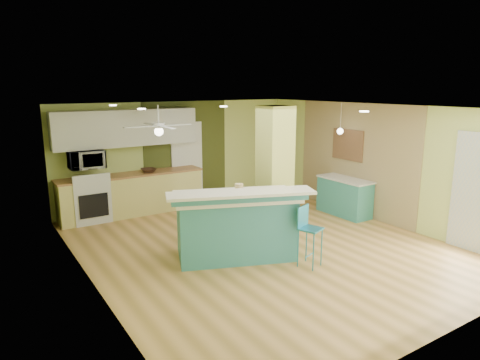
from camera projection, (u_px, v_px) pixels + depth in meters
name	position (u px, v px, depth m)	size (l,w,h in m)	color
floor	(262.00, 246.00, 7.84)	(6.00, 7.00, 0.01)	olive
ceiling	(264.00, 107.00, 7.29)	(6.00, 7.00, 0.01)	white
wall_back	(179.00, 153.00, 10.44)	(6.00, 0.01, 2.50)	#C2D371
wall_front	(450.00, 236.00, 4.69)	(6.00, 0.01, 2.50)	#C2D371
wall_left	(88.00, 204.00, 5.97)	(0.01, 7.00, 2.50)	#C2D371
wall_right	(376.00, 163.00, 9.16)	(0.01, 7.00, 2.50)	#C2D371
wood_panel	(354.00, 159.00, 9.64)	(0.02, 3.40, 2.50)	#8A744F
olive_accent	(186.00, 153.00, 10.53)	(2.20, 0.02, 2.50)	#40481C
interior_door	(187.00, 163.00, 10.56)	(0.82, 0.05, 2.00)	white
column	(275.00, 171.00, 8.32)	(0.55, 0.55, 2.50)	#C0C45B
kitchen_run	(133.00, 194.00, 9.66)	(3.25, 0.63, 0.94)	#DBCF72
stove	(90.00, 201.00, 9.15)	(0.76, 0.66, 1.08)	silver
upper_cabinets	(127.00, 128.00, 9.44)	(3.20, 0.34, 0.80)	silver
microwave	(87.00, 160.00, 8.97)	(0.70, 0.48, 0.39)	silver
ceiling_fan	(159.00, 126.00, 8.44)	(1.41, 1.41, 0.61)	silver
pendant_lamp	(340.00, 131.00, 9.45)	(0.14, 0.14, 0.69)	white
wall_decor	(348.00, 145.00, 9.73)	(0.03, 0.90, 0.70)	brown
peninsula	(236.00, 224.00, 7.24)	(2.49, 1.94, 1.24)	teal
bar_stool	(307.00, 226.00, 6.85)	(0.42, 0.42, 0.99)	teal
side_counter	(344.00, 196.00, 9.65)	(0.55, 1.30, 0.84)	teal
fruit_bowl	(149.00, 170.00, 9.72)	(0.34, 0.34, 0.08)	#331E15
canister	(239.00, 188.00, 7.26)	(0.14, 0.14, 0.16)	gold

